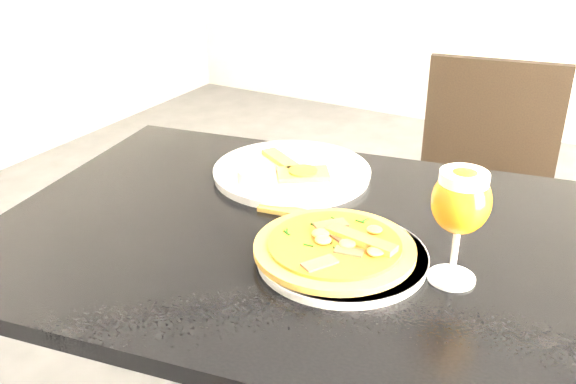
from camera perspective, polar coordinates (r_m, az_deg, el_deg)
The scene contains 9 objects.
dining_table at distance 1.20m, azimuth 3.01°, elevation -7.47°, with size 1.32×0.99×0.75m.
chair_far at distance 1.94m, azimuth 16.67°, elevation -1.02°, with size 0.47×0.47×0.88m.
plate_main at distance 1.08m, azimuth 4.80°, elevation -5.72°, with size 0.28×0.28×0.02m, color white.
pizza at distance 1.07m, azimuth 4.21°, elevation -4.85°, with size 0.27×0.27×0.03m.
plate_second at distance 1.38m, azimuth 0.35°, elevation 1.77°, with size 0.33×0.33×0.02m, color white.
crust_scraps at distance 1.36m, azimuth 0.69°, elevation 2.06°, with size 0.20×0.15×0.02m.
loose_crust at distance 1.22m, azimuth -0.10°, elevation -1.73°, with size 0.11×0.03×0.01m, color olive.
sauce_cup at distance 1.31m, azimuth -3.05°, elevation 1.19°, with size 0.07×0.07×0.04m.
beer_glass at distance 1.00m, azimuth 15.14°, elevation -0.88°, with size 0.09×0.09×0.19m.
Camera 1 is at (0.25, -0.72, 1.32)m, focal length 40.00 mm.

